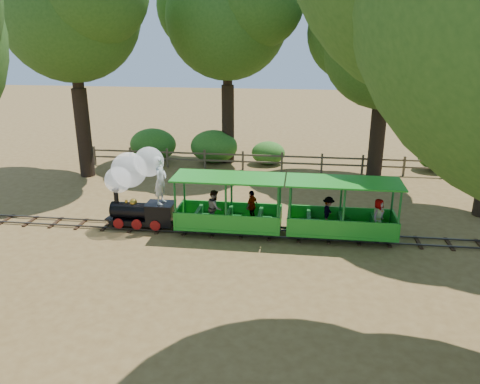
# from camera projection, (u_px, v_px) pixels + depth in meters

# --- Properties ---
(ground) EXTENTS (90.00, 90.00, 0.00)m
(ground) POSITION_uv_depth(u_px,v_px,m) (242.00, 233.00, 16.51)
(ground) COLOR olive
(ground) RESTS_ON ground
(track) EXTENTS (22.00, 1.00, 0.10)m
(track) POSITION_uv_depth(u_px,v_px,m) (242.00, 232.00, 16.49)
(track) COLOR #3F3D3A
(track) RESTS_ON ground
(locomotive) EXTENTS (2.65, 1.25, 3.05)m
(locomotive) POSITION_uv_depth(u_px,v_px,m) (136.00, 182.00, 16.50)
(locomotive) COLOR black
(locomotive) RESTS_ON ground
(carriage_front) EXTENTS (3.81, 1.56, 1.98)m
(carriage_front) POSITION_uv_depth(u_px,v_px,m) (229.00, 211.00, 16.29)
(carriage_front) COLOR #1F9020
(carriage_front) RESTS_ON track
(carriage_rear) EXTENTS (3.81, 1.56, 1.98)m
(carriage_rear) POSITION_uv_depth(u_px,v_px,m) (343.00, 217.00, 15.83)
(carriage_rear) COLOR #1F9020
(carriage_rear) RESTS_ON track
(oak_nw) EXTENTS (7.79, 6.85, 10.74)m
(oak_nw) POSITION_uv_depth(u_px,v_px,m) (70.00, 4.00, 20.73)
(oak_nw) COLOR #2D2116
(oak_nw) RESTS_ON ground
(oak_nc) EXTENTS (7.67, 6.75, 10.49)m
(oak_nc) POSITION_uv_depth(u_px,v_px,m) (227.00, 11.00, 23.26)
(oak_nc) COLOR #2D2116
(oak_nc) RESTS_ON ground
(oak_ne) EXTENTS (7.03, 6.19, 8.98)m
(oak_ne) POSITION_uv_depth(u_px,v_px,m) (386.00, 39.00, 20.85)
(oak_ne) COLOR #2D2116
(oak_ne) RESTS_ON ground
(fence) EXTENTS (18.10, 0.10, 1.00)m
(fence) POSITION_uv_depth(u_px,v_px,m) (262.00, 160.00, 23.83)
(fence) COLOR brown
(fence) RESTS_ON ground
(shrub_west) EXTENTS (2.56, 1.97, 1.77)m
(shrub_west) POSITION_uv_depth(u_px,v_px,m) (153.00, 145.00, 25.73)
(shrub_west) COLOR #2D6B1E
(shrub_west) RESTS_ON ground
(shrub_mid_w) EXTENTS (2.56, 1.97, 1.77)m
(shrub_mid_w) POSITION_uv_depth(u_px,v_px,m) (214.00, 146.00, 25.30)
(shrub_mid_w) COLOR #2D6B1E
(shrub_mid_w) RESTS_ON ground
(shrub_mid_e) EXTENTS (1.79, 1.38, 1.24)m
(shrub_mid_e) POSITION_uv_depth(u_px,v_px,m) (268.00, 153.00, 25.01)
(shrub_mid_e) COLOR #2D6B1E
(shrub_mid_e) RESTS_ON ground
(shrub_east) EXTENTS (2.25, 1.73, 1.56)m
(shrub_east) POSITION_uv_depth(u_px,v_px,m) (440.00, 156.00, 23.85)
(shrub_east) COLOR #2D6B1E
(shrub_east) RESTS_ON ground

